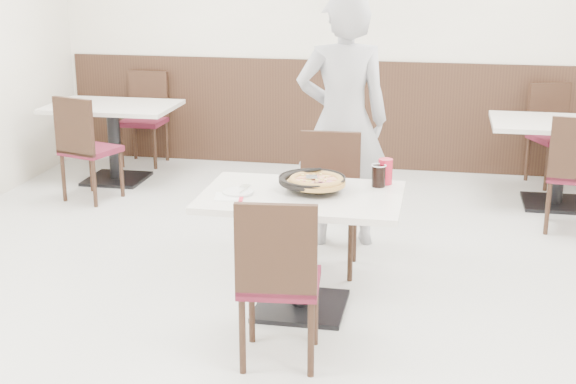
% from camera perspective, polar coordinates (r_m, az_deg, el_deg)
% --- Properties ---
extents(floor, '(7.00, 7.00, 0.00)m').
position_cam_1_polar(floor, '(5.12, -0.50, -8.07)').
color(floor, '#A6A7A2').
rests_on(floor, ground).
extents(wall_back, '(6.00, 0.04, 2.80)m').
position_cam_1_polar(wall_back, '(8.14, 4.45, 11.42)').
color(wall_back, beige).
rests_on(wall_back, floor).
extents(wainscot_back, '(5.90, 0.03, 1.10)m').
position_cam_1_polar(wainscot_back, '(8.24, 4.30, 5.51)').
color(wainscot_back, black).
rests_on(wainscot_back, floor).
extents(main_table, '(1.23, 0.85, 0.75)m').
position_cam_1_polar(main_table, '(4.94, 0.96, -4.30)').
color(main_table, white).
rests_on(main_table, floor).
extents(chair_near, '(0.46, 0.46, 0.95)m').
position_cam_1_polar(chair_near, '(4.30, -0.58, -6.14)').
color(chair_near, black).
rests_on(chair_near, floor).
extents(chair_far, '(0.44, 0.44, 0.95)m').
position_cam_1_polar(chair_far, '(5.52, 2.79, -0.92)').
color(chair_far, black).
rests_on(chair_far, floor).
extents(trivet, '(0.12, 0.12, 0.04)m').
position_cam_1_polar(trivet, '(4.87, 2.30, 0.29)').
color(trivet, black).
rests_on(trivet, main_table).
extents(pizza_pan, '(0.34, 0.34, 0.01)m').
position_cam_1_polar(pizza_pan, '(4.87, 1.72, 0.57)').
color(pizza_pan, black).
rests_on(pizza_pan, trivet).
extents(pizza, '(0.37, 0.37, 0.02)m').
position_cam_1_polar(pizza, '(4.83, 2.02, 0.65)').
color(pizza, '#B38948').
rests_on(pizza, pizza_pan).
extents(pizza_server, '(0.08, 0.10, 0.00)m').
position_cam_1_polar(pizza_server, '(4.84, 1.69, 1.09)').
color(pizza_server, silver).
rests_on(pizza_server, pizza).
extents(napkin, '(0.20, 0.20, 0.00)m').
position_cam_1_polar(napkin, '(4.77, -4.21, -0.32)').
color(napkin, white).
rests_on(napkin, main_table).
extents(side_plate, '(0.20, 0.20, 0.01)m').
position_cam_1_polar(side_plate, '(4.83, -3.59, 0.00)').
color(side_plate, silver).
rests_on(side_plate, napkin).
extents(fork, '(0.04, 0.14, 0.00)m').
position_cam_1_polar(fork, '(4.84, -3.12, 0.16)').
color(fork, silver).
rests_on(fork, side_plate).
extents(cola_glass, '(0.09, 0.09, 0.13)m').
position_cam_1_polar(cola_glass, '(4.98, 6.46, 1.11)').
color(cola_glass, black).
rests_on(cola_glass, main_table).
extents(red_cup, '(0.09, 0.09, 0.16)m').
position_cam_1_polar(red_cup, '(5.04, 6.93, 1.46)').
color(red_cup, '#B0152C').
rests_on(red_cup, main_table).
extents(diner_person, '(0.78, 0.60, 1.89)m').
position_cam_1_polar(diner_person, '(5.96, 3.92, 5.05)').
color(diner_person, '#A5A4AA').
rests_on(diner_person, floor).
extents(bg_table_left, '(1.23, 0.85, 0.75)m').
position_cam_1_polar(bg_table_left, '(7.93, -12.24, 3.43)').
color(bg_table_left, white).
rests_on(bg_table_left, floor).
extents(bg_chair_left_near, '(0.53, 0.53, 0.95)m').
position_cam_1_polar(bg_chair_left_near, '(7.35, -13.85, 3.08)').
color(bg_chair_left_near, black).
rests_on(bg_chair_left_near, floor).
extents(bg_chair_left_far, '(0.42, 0.42, 0.95)m').
position_cam_1_polar(bg_chair_left_far, '(8.49, -10.26, 5.10)').
color(bg_chair_left_far, black).
rests_on(bg_chair_left_far, floor).
extents(bg_table_right, '(1.25, 0.87, 0.75)m').
position_cam_1_polar(bg_table_right, '(7.37, 18.69, 1.91)').
color(bg_table_right, white).
rests_on(bg_table_right, floor).
extents(bg_chair_right_near, '(0.47, 0.47, 0.95)m').
position_cam_1_polar(bg_chair_right_near, '(6.71, 19.75, 1.31)').
color(bg_chair_right_near, black).
rests_on(bg_chair_right_near, floor).
extents(bg_chair_right_far, '(0.55, 0.55, 0.95)m').
position_cam_1_polar(bg_chair_right_far, '(8.01, 18.56, 3.80)').
color(bg_chair_right_far, black).
rests_on(bg_chair_right_far, floor).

